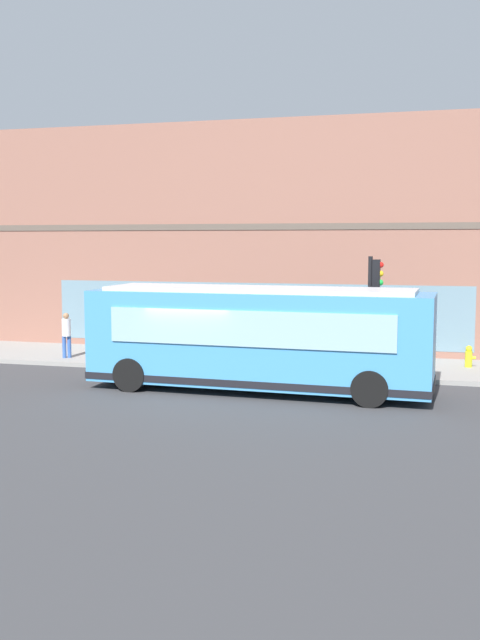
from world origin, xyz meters
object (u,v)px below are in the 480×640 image
(pedestrian_near_hydrant, at_px, (141,332))
(newspaper_vending_box, at_px, (381,355))
(pedestrian_walking_along_curb, at_px, (207,333))
(traffic_light_near_corner, at_px, (374,292))
(fire_hydrant, at_px, (469,357))
(city_bus_nearside, at_px, (258,339))
(pedestrian_by_light_pole, at_px, (66,332))
(pedestrian_near_building_entrance, at_px, (91,324))

(pedestrian_near_hydrant, xyz_separation_m, newspaper_vending_box, (-0.40, -8.89, -0.43))
(pedestrian_walking_along_curb, xyz_separation_m, newspaper_vending_box, (0.49, -6.01, -0.59))
(traffic_light_near_corner, height_order, newspaper_vending_box, traffic_light_near_corner)
(traffic_light_near_corner, relative_size, fire_hydrant, 5.11)
(city_bus_nearside, xyz_separation_m, traffic_light_near_corner, (2.93, -3.10, 1.23))
(traffic_light_near_corner, bearing_deg, fire_hydrant, -56.04)
(pedestrian_by_light_pole, height_order, pedestrian_near_hydrant, pedestrian_by_light_pole)
(traffic_light_near_corner, xyz_separation_m, pedestrian_walking_along_curb, (0.65, 5.81, -1.59))
(pedestrian_near_building_entrance, xyz_separation_m, pedestrian_near_hydrant, (-0.49, -2.27, -0.17))
(city_bus_nearside, bearing_deg, pedestrian_by_light_pole, 67.79)
(traffic_light_near_corner, xyz_separation_m, newspaper_vending_box, (1.14, -0.20, -2.18))
(pedestrian_walking_along_curb, bearing_deg, pedestrian_near_hydrant, 72.85)
(traffic_light_near_corner, distance_m, pedestrian_near_hydrant, 9.00)
(fire_hydrant, relative_size, pedestrian_walking_along_curb, 0.41)
(pedestrian_by_light_pole, distance_m, newspaper_vending_box, 11.33)
(city_bus_nearside, height_order, pedestrian_near_hydrant, city_bus_nearside)
(fire_hydrant, relative_size, pedestrian_by_light_pole, 0.45)
(fire_hydrant, xyz_separation_m, pedestrian_by_light_pole, (-1.73, 14.16, 0.59))
(pedestrian_walking_along_curb, xyz_separation_m, pedestrian_near_hydrant, (0.89, 2.88, -0.16))
(traffic_light_near_corner, bearing_deg, pedestrian_by_light_pole, 88.30)
(pedestrian_near_building_entrance, xyz_separation_m, newspaper_vending_box, (-0.89, -11.17, -0.60))
(pedestrian_by_light_pole, xyz_separation_m, pedestrian_walking_along_curb, (0.32, -5.28, 0.09))
(traffic_light_near_corner, xyz_separation_m, fire_hydrant, (2.06, -3.06, -2.27))
(newspaper_vending_box, bearing_deg, pedestrian_near_building_entrance, 85.43)
(pedestrian_near_building_entrance, relative_size, newspaper_vending_box, 2.02)
(fire_hydrant, distance_m, newspaper_vending_box, 3.01)
(city_bus_nearside, distance_m, pedestrian_near_hydrant, 7.18)
(city_bus_nearside, distance_m, pedestrian_walking_along_curb, 4.51)
(traffic_light_near_corner, xyz_separation_m, pedestrian_by_light_pole, (0.33, 11.09, -1.69))
(fire_hydrant, relative_size, newspaper_vending_box, 0.82)
(city_bus_nearside, height_order, fire_hydrant, city_bus_nearside)
(city_bus_nearside, xyz_separation_m, newspaper_vending_box, (4.08, -3.30, -0.95))
(traffic_light_near_corner, distance_m, newspaper_vending_box, 2.47)
(pedestrian_walking_along_curb, bearing_deg, city_bus_nearside, -142.97)
(traffic_light_near_corner, bearing_deg, pedestrian_walking_along_curb, 83.57)
(pedestrian_near_building_entrance, bearing_deg, pedestrian_near_hydrant, -102.21)
(pedestrian_by_light_pole, relative_size, pedestrian_walking_along_curb, 0.92)
(fire_hydrant, distance_m, pedestrian_by_light_pole, 14.27)
(pedestrian_near_building_entrance, relative_size, pedestrian_near_hydrant, 1.17)
(pedestrian_near_building_entrance, height_order, pedestrian_near_hydrant, pedestrian_near_building_entrance)
(pedestrian_near_building_entrance, xyz_separation_m, pedestrian_walking_along_curb, (-1.38, -5.16, -0.02))
(fire_hydrant, height_order, pedestrian_walking_along_curb, pedestrian_walking_along_curb)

